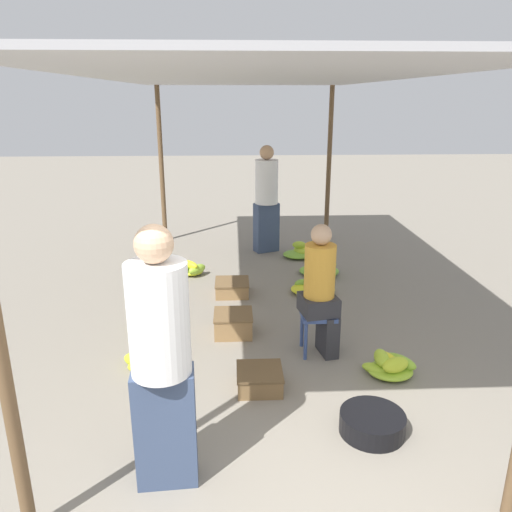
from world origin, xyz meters
The scene contains 18 objects.
canopy_post_back_left centered at (-1.45, 6.60, 1.32)m, with size 0.08×0.08×2.64m, color brown.
canopy_post_back_right centered at (1.45, 6.60, 1.32)m, with size 0.08×0.08×2.64m, color brown.
canopy_tarp centered at (0.00, 3.45, 2.66)m, with size 3.30×6.70×0.04m, color #B2B2B7.
vendor_foreground centered at (-0.68, 0.69, 0.92)m, with size 0.41×0.40×1.77m.
stool centered at (0.60, 2.39, 0.35)m, with size 0.34×0.34×0.43m.
vendor_seated centered at (0.62, 2.38, 0.70)m, with size 0.40×0.40×1.33m.
basin_black centered at (0.82, 1.11, 0.08)m, with size 0.50×0.50×0.16m.
banana_pile_left_0 centered at (-1.06, 2.21, 0.07)m, with size 0.50×0.43×0.19m.
banana_pile_left_1 centered at (-1.08, 3.02, 0.07)m, with size 0.58×0.51×0.20m.
banana_pile_left_2 centered at (-0.86, 4.71, 0.09)m, with size 0.47×0.41×0.23m.
banana_pile_right_0 centered at (1.02, 4.65, 0.10)m, with size 0.58×0.60×0.26m.
banana_pile_right_1 centered at (0.81, 3.96, 0.06)m, with size 0.58×0.61×0.17m.
banana_pile_right_2 centered at (0.84, 5.50, 0.08)m, with size 0.49×0.49×0.26m.
banana_pile_right_3 centered at (1.20, 1.92, 0.10)m, with size 0.53×0.40×0.24m.
crate_near centered at (-0.01, 1.76, 0.09)m, with size 0.40×0.40×0.18m.
crate_mid centered at (-0.25, 3.97, 0.09)m, with size 0.44×0.44×0.18m.
crate_far centered at (-0.24, 2.84, 0.12)m, with size 0.42×0.42×0.24m.
shopper_walking_mid centered at (0.31, 5.87, 0.90)m, with size 0.48×0.48×1.74m.
Camera 1 is at (-0.22, -2.09, 2.47)m, focal length 35.00 mm.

